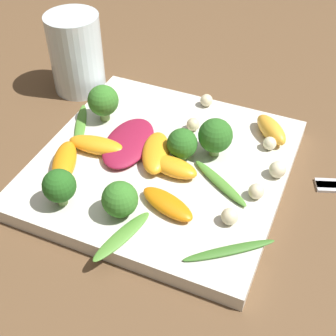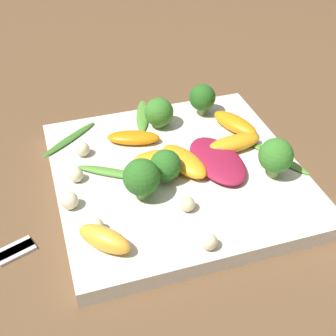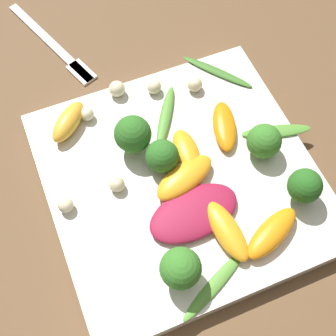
% 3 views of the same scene
% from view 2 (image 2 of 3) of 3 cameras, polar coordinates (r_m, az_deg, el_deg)
% --- Properties ---
extents(ground_plane, '(2.40, 2.40, 0.00)m').
position_cam_2_polar(ground_plane, '(0.56, 1.12, -1.62)').
color(ground_plane, brown).
extents(plate, '(0.28, 0.28, 0.02)m').
position_cam_2_polar(plate, '(0.55, 1.13, -0.87)').
color(plate, silver).
rests_on(plate, ground_plane).
extents(radicchio_leaf_0, '(0.10, 0.06, 0.01)m').
position_cam_2_polar(radicchio_leaf_0, '(0.55, 6.03, 0.96)').
color(radicchio_leaf_0, maroon).
rests_on(radicchio_leaf_0, plate).
extents(orange_segment_0, '(0.06, 0.06, 0.02)m').
position_cam_2_polar(orange_segment_0, '(0.45, -7.77, -8.56)').
color(orange_segment_0, '#FCAD33').
rests_on(orange_segment_0, plate).
extents(orange_segment_1, '(0.03, 0.06, 0.02)m').
position_cam_2_polar(orange_segment_1, '(0.55, -1.23, 1.13)').
color(orange_segment_1, orange).
rests_on(orange_segment_1, plate).
extents(orange_segment_2, '(0.07, 0.05, 0.02)m').
position_cam_2_polar(orange_segment_2, '(0.61, 8.16, 5.38)').
color(orange_segment_2, orange).
rests_on(orange_segment_2, plate).
extents(orange_segment_3, '(0.08, 0.05, 0.02)m').
position_cam_2_polar(orange_segment_3, '(0.54, 1.85, 1.02)').
color(orange_segment_3, orange).
rests_on(orange_segment_3, plate).
extents(orange_segment_4, '(0.03, 0.07, 0.02)m').
position_cam_2_polar(orange_segment_4, '(0.58, 8.00, 2.97)').
color(orange_segment_4, orange).
rests_on(orange_segment_4, plate).
extents(orange_segment_5, '(0.05, 0.07, 0.01)m').
position_cam_2_polar(orange_segment_5, '(0.59, -4.24, 3.71)').
color(orange_segment_5, orange).
rests_on(orange_segment_5, plate).
extents(broccoli_floret_0, '(0.04, 0.04, 0.05)m').
position_cam_2_polar(broccoli_floret_0, '(0.49, -3.24, -1.17)').
color(broccoli_floret_0, '#84AD5B').
rests_on(broccoli_floret_0, plate).
extents(broccoli_floret_1, '(0.04, 0.04, 0.04)m').
position_cam_2_polar(broccoli_floret_1, '(0.52, -0.30, 0.29)').
color(broccoli_floret_1, '#7A9E51').
rests_on(broccoli_floret_1, plate).
extents(broccoli_floret_2, '(0.04, 0.04, 0.04)m').
position_cam_2_polar(broccoli_floret_2, '(0.61, -1.10, 6.77)').
color(broccoli_floret_2, '#7A9E51').
rests_on(broccoli_floret_2, plate).
extents(broccoli_floret_3, '(0.04, 0.04, 0.05)m').
position_cam_2_polar(broccoli_floret_3, '(0.53, 13.01, 1.43)').
color(broccoli_floret_3, '#84AD5B').
rests_on(broccoli_floret_3, plate).
extents(broccoli_floret_4, '(0.04, 0.04, 0.04)m').
position_cam_2_polar(broccoli_floret_4, '(0.63, 4.21, 8.52)').
color(broccoli_floret_4, '#7A9E51').
rests_on(broccoli_floret_4, plate).
extents(arugula_sprig_0, '(0.08, 0.04, 0.00)m').
position_cam_2_polar(arugula_sprig_0, '(0.64, -3.14, 6.39)').
color(arugula_sprig_0, '#518E33').
rests_on(arugula_sprig_0, plate).
extents(arugula_sprig_1, '(0.06, 0.08, 0.01)m').
position_cam_2_polar(arugula_sprig_1, '(0.54, -6.80, -0.55)').
color(arugula_sprig_1, '#518E33').
rests_on(arugula_sprig_1, plate).
extents(arugula_sprig_2, '(0.07, 0.08, 0.00)m').
position_cam_2_polar(arugula_sprig_2, '(0.60, -11.97, 3.44)').
color(arugula_sprig_2, '#3D7528').
rests_on(arugula_sprig_2, plate).
extents(arugula_sprig_3, '(0.09, 0.05, 0.00)m').
position_cam_2_polar(arugula_sprig_3, '(0.58, 13.19, 1.31)').
color(arugula_sprig_3, '#518E33').
rests_on(arugula_sprig_3, plate).
extents(macadamia_nut_0, '(0.02, 0.02, 0.02)m').
position_cam_2_polar(macadamia_nut_0, '(0.47, -8.80, -6.97)').
color(macadamia_nut_0, beige).
rests_on(macadamia_nut_0, plate).
extents(macadamia_nut_1, '(0.02, 0.02, 0.02)m').
position_cam_2_polar(macadamia_nut_1, '(0.50, -11.92, -3.89)').
color(macadamia_nut_1, beige).
rests_on(macadamia_nut_1, plate).
extents(macadamia_nut_2, '(0.02, 0.02, 0.02)m').
position_cam_2_polar(macadamia_nut_2, '(0.45, 5.04, -8.94)').
color(macadamia_nut_2, beige).
rests_on(macadamia_nut_2, plate).
extents(macadamia_nut_3, '(0.02, 0.02, 0.02)m').
position_cam_2_polar(macadamia_nut_3, '(0.57, -10.40, 2.26)').
color(macadamia_nut_3, beige).
rests_on(macadamia_nut_3, plate).
extents(macadamia_nut_4, '(0.02, 0.02, 0.02)m').
position_cam_2_polar(macadamia_nut_4, '(0.49, 2.36, -4.40)').
color(macadamia_nut_4, beige).
rests_on(macadamia_nut_4, plate).
extents(macadamia_nut_5, '(0.02, 0.02, 0.02)m').
position_cam_2_polar(macadamia_nut_5, '(0.53, -11.19, -0.82)').
color(macadamia_nut_5, beige).
rests_on(macadamia_nut_5, plate).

